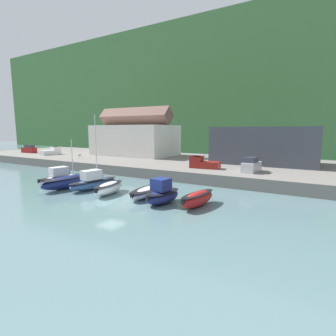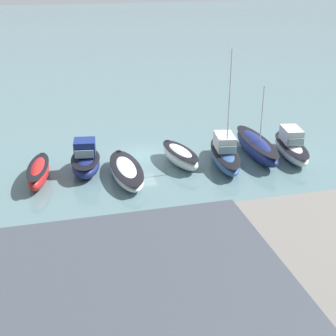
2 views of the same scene
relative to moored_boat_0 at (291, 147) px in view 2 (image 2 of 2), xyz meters
name	(u,v)px [view 2 (image 2 of 2)]	position (x,y,z in m)	size (l,w,h in m)	color
ground_plane	(141,155)	(12.63, -3.53, -0.93)	(320.00, 320.00, 0.00)	slate
moored_boat_0	(291,147)	(0.00, 0.00, 0.00)	(3.10, 7.09, 2.55)	silver
moored_boat_1	(256,147)	(2.88, -0.88, -0.04)	(2.37, 8.54, 6.46)	navy
moored_boat_2	(225,154)	(6.24, 0.24, 0.02)	(3.14, 7.46, 9.76)	#33568E
moored_boat_3	(180,156)	(9.85, -0.75, -0.17)	(2.91, 5.80, 1.43)	white
moored_boat_4	(126,171)	(14.70, 0.85, -0.34)	(2.53, 7.31, 1.10)	silver
moored_boat_5	(86,161)	(17.69, -1.02, 0.08)	(2.93, 5.11, 2.74)	navy
moored_boat_6	(39,172)	(21.39, -0.13, -0.12)	(2.28, 5.76, 1.54)	red
pickup_truck_1	(154,249)	(15.60, 14.75, 1.56)	(4.91, 2.45, 1.90)	maroon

